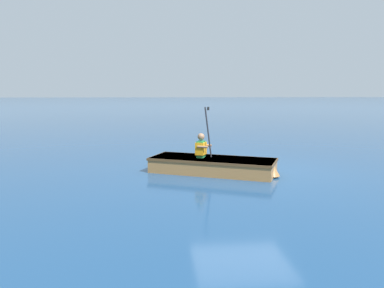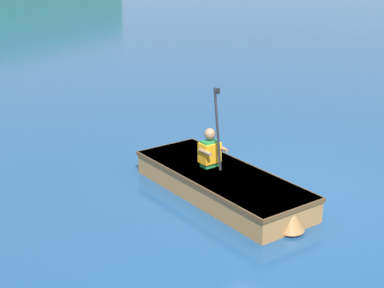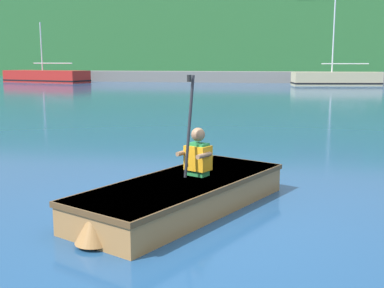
# 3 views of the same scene
# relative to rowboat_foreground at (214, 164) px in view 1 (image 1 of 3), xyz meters

# --- Properties ---
(ground_plane) EXTENTS (300.00, 300.00, 0.00)m
(ground_plane) POSITION_rel_rowboat_foreground_xyz_m (0.27, -0.78, -0.21)
(ground_plane) COLOR navy
(rowboat_foreground) EXTENTS (2.26, 3.19, 0.36)m
(rowboat_foreground) POSITION_rel_rowboat_foreground_xyz_m (0.00, 0.00, 0.00)
(rowboat_foreground) COLOR #A3703D
(rowboat_foreground) RESTS_ON ground
(person_paddler) EXTENTS (0.43, 0.43, 1.23)m
(person_paddler) POSITION_rel_rowboat_foreground_xyz_m (0.14, 0.30, 0.43)
(person_paddler) COLOR #267F3F
(person_paddler) RESTS_ON rowboat_foreground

